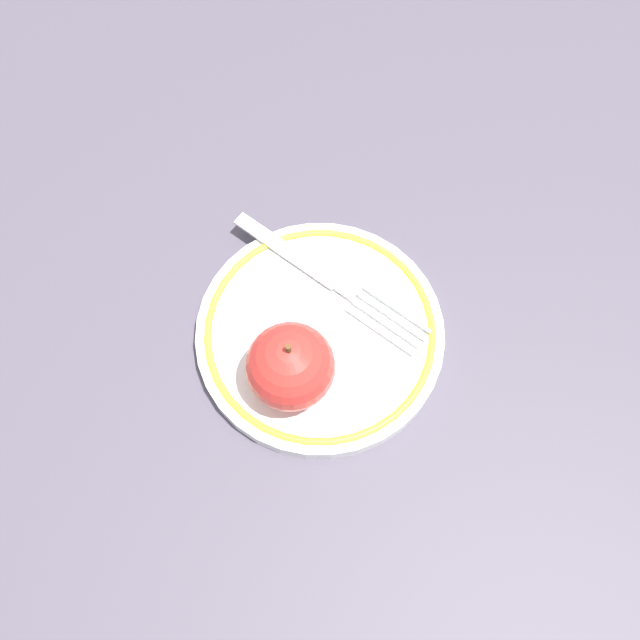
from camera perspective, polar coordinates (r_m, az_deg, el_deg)
The scene contains 4 objects.
ground_plane at distance 0.59m, azimuth -0.19°, elevation 0.32°, with size 2.00×2.00×0.00m, color #4B4553.
plate at distance 0.57m, azimuth 0.00°, elevation -1.12°, with size 0.20×0.20×0.02m.
apple_red_whole at distance 0.52m, azimuth -2.38°, elevation -3.74°, with size 0.07×0.07×0.07m.
fork at distance 0.58m, azimuth 0.14°, elevation 3.64°, with size 0.03×0.19×0.00m.
Camera 1 is at (-0.18, -0.15, 0.54)m, focal length 40.00 mm.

